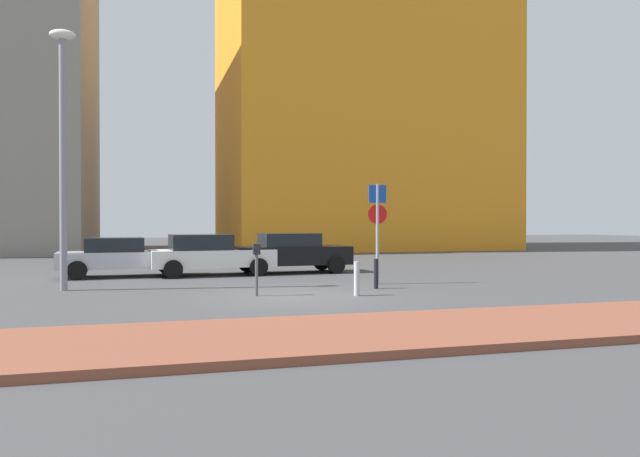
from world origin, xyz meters
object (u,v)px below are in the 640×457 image
Objects in this scene: parked_car_white at (209,254)px; parked_car_black at (291,252)px; parked_car_silver at (122,256)px; parking_sign_post at (377,221)px; street_lamp at (63,138)px; traffic_bollard_mid at (357,279)px; parking_meter at (257,262)px; traffic_bollard_near at (376,274)px.

parked_car_black reaches higher than parked_car_white.
parking_sign_post reaches higher than parked_car_silver.
parking_sign_post is at bearing -32.11° from parked_car_silver.
parking_sign_post is 0.42× the size of street_lamp.
parking_sign_post reaches higher than traffic_bollard_mid.
parking_meter is at bearing -62.08° from parked_car_silver.
parked_car_silver is 1.45× the size of parking_sign_post.
parked_car_white is at bearing 40.48° from street_lamp.
parking_sign_post is 2.28× the size of parking_meter.
parked_car_white is at bearing -176.52° from parked_car_black.
parked_car_white is at bearing 95.04° from parking_meter.
parked_car_silver is 7.63m from parking_meter.
street_lamp is at bearing 175.00° from parking_sign_post.
street_lamp is (-9.11, 0.80, 2.33)m from parking_sign_post.
parked_car_silver is 5.56m from street_lamp.
parking_sign_post is (4.69, -4.57, 1.18)m from parked_car_white.
parked_car_silver is 5.02× the size of traffic_bollard_mid.
parking_sign_post is (7.69, -4.83, 1.23)m from parked_car_silver.
parked_car_black reaches higher than parking_meter.
parked_car_black is at bearing 3.48° from parked_car_white.
parked_car_black reaches higher than parked_car_silver.
parked_car_white is 0.61× the size of street_lamp.
traffic_bollard_near is (1.11, -5.92, -0.35)m from parked_car_black.
parked_car_silver is at bearing 117.92° from parking_meter.
parking_meter is 3.72m from traffic_bollard_near.
street_lamp reaches higher than parked_car_black.
street_lamp reaches higher than parked_car_white.
parking_meter reaches higher than traffic_bollard_near.
parking_sign_post is 1.98m from traffic_bollard_near.
parking_meter is (3.57, -6.74, 0.17)m from parked_car_silver.
traffic_bollard_mid is (-1.60, -2.61, -1.50)m from parking_sign_post.
street_lamp is 8.46× the size of traffic_bollard_near.
parking_sign_post is at bearing 24.94° from parking_meter.
parked_car_black is (6.08, -0.07, 0.07)m from parked_car_silver.
traffic_bollard_near is at bearing -79.41° from parked_car_black.
parked_car_black reaches higher than traffic_bollard_near.
parking_sign_post is at bearing 58.49° from traffic_bollard_mid.
parked_car_silver is at bearing 70.63° from street_lamp.
parked_car_silver is 9.37m from traffic_bollard_near.
street_lamp is at bearing -152.17° from parked_car_black.
parking_meter is 1.52× the size of traffic_bollard_mid.
parking_meter is at bearing -84.96° from parked_car_white.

